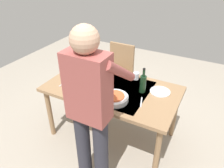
% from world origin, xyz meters
% --- Properties ---
extents(ground_plane, '(6.00, 6.00, 0.00)m').
position_xyz_m(ground_plane, '(0.00, 0.00, 0.00)').
color(ground_plane, '#9E9384').
extents(dining_table, '(1.55, 0.86, 0.74)m').
position_xyz_m(dining_table, '(0.00, 0.00, 0.66)').
color(dining_table, '#93704C').
rests_on(dining_table, ground_plane).
extents(chair_near, '(0.40, 0.40, 0.91)m').
position_xyz_m(chair_near, '(0.31, -0.81, 0.53)').
color(chair_near, brown).
rests_on(chair_near, ground_plane).
extents(person_server, '(0.42, 0.61, 1.69)m').
position_xyz_m(person_server, '(-0.16, 0.69, 0.96)').
color(person_server, '#2D2D38').
rests_on(person_server, ground_plane).
extents(wine_bottle, '(0.07, 0.07, 0.30)m').
position_xyz_m(wine_bottle, '(-0.35, -0.09, 0.85)').
color(wine_bottle, black).
rests_on(wine_bottle, dining_table).
extents(wine_glass_left, '(0.07, 0.07, 0.15)m').
position_xyz_m(wine_glass_left, '(0.51, 0.01, 0.84)').
color(wine_glass_left, white).
rests_on(wine_glass_left, dining_table).
extents(wine_glass_right, '(0.07, 0.07, 0.15)m').
position_xyz_m(wine_glass_right, '(0.66, -0.29, 0.84)').
color(wine_glass_right, white).
rests_on(wine_glass_right, dining_table).
extents(water_cup_near_left, '(0.07, 0.07, 0.10)m').
position_xyz_m(water_cup_near_left, '(0.09, 0.15, 0.79)').
color(water_cup_near_left, silver).
rests_on(water_cup_near_left, dining_table).
extents(water_cup_near_right, '(0.07, 0.07, 0.09)m').
position_xyz_m(water_cup_near_right, '(0.21, 0.03, 0.78)').
color(water_cup_near_right, silver).
rests_on(water_cup_near_right, dining_table).
extents(water_cup_far_left, '(0.07, 0.07, 0.09)m').
position_xyz_m(water_cup_far_left, '(-0.17, -0.32, 0.78)').
color(water_cup_far_left, silver).
rests_on(water_cup_far_left, dining_table).
extents(serving_bowl_pasta, '(0.30, 0.30, 0.07)m').
position_xyz_m(serving_bowl_pasta, '(-0.14, 0.22, 0.77)').
color(serving_bowl_pasta, silver).
rests_on(serving_bowl_pasta, dining_table).
extents(dinner_plate_near, '(0.23, 0.23, 0.01)m').
position_xyz_m(dinner_plate_near, '(-0.53, -0.17, 0.74)').
color(dinner_plate_near, silver).
rests_on(dinner_plate_near, dining_table).
extents(dinner_plate_far, '(0.23, 0.23, 0.01)m').
position_xyz_m(dinner_plate_far, '(0.48, -0.19, 0.74)').
color(dinner_plate_far, silver).
rests_on(dinner_plate_far, dining_table).
extents(table_knife, '(0.03, 0.20, 0.00)m').
position_xyz_m(table_knife, '(0.56, 0.17, 0.74)').
color(table_knife, silver).
rests_on(table_knife, dining_table).
extents(table_fork, '(0.07, 0.18, 0.00)m').
position_xyz_m(table_fork, '(-0.41, 0.11, 0.74)').
color(table_fork, silver).
rests_on(table_fork, dining_table).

